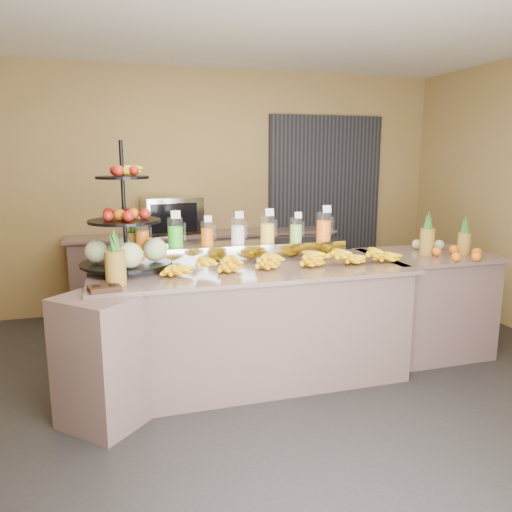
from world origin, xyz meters
name	(u,v)px	position (x,y,z in m)	size (l,w,h in m)	color
ground	(263,393)	(0.00, 0.00, 0.00)	(6.00, 6.00, 0.00)	black
room_envelope	(257,147)	(0.19, 0.79, 1.88)	(6.04, 5.02, 2.82)	olive
buffet_counter	(239,326)	(-0.12, 0.26, 0.47)	(2.75, 1.25, 0.93)	gray
right_counter	(425,302)	(1.70, 0.40, 0.47)	(1.08, 0.88, 0.93)	gray
back_ledge	(206,271)	(0.00, 2.25, 0.47)	(3.10, 0.55, 0.93)	gray
pitcher_tray	(238,252)	(-0.04, 0.58, 1.01)	(1.85, 0.30, 0.15)	gray
juice_pitcher_orange_a	(142,237)	(-0.82, 0.58, 1.17)	(0.11, 0.11, 0.27)	silver
juice_pitcher_green	(175,234)	(-0.56, 0.58, 1.18)	(0.13, 0.13, 0.31)	silver
juice_pitcher_orange_b	(207,234)	(-0.30, 0.58, 1.17)	(0.11, 0.11, 0.26)	silver
juice_pitcher_milk	(238,232)	(-0.04, 0.58, 1.18)	(0.12, 0.12, 0.28)	silver
juice_pitcher_lemon	(267,230)	(0.22, 0.58, 1.18)	(0.12, 0.13, 0.30)	silver
juice_pitcher_lime	(296,230)	(0.48, 0.58, 1.17)	(0.11, 0.11, 0.26)	silver
juice_pitcher_orange_c	(324,227)	(0.74, 0.58, 1.19)	(0.13, 0.13, 0.31)	silver
banana_heap	(287,257)	(0.28, 0.25, 1.01)	(2.02, 0.18, 0.17)	yellow
fruit_stand	(132,238)	(-0.90, 0.48, 1.18)	(0.81, 0.81, 0.98)	black
condiment_caddy	(104,288)	(-1.12, -0.09, 0.94)	(0.20, 0.15, 0.03)	#321A0D
pineapple_left_a	(115,264)	(-1.04, 0.03, 1.08)	(0.14, 0.14, 0.40)	brown
pineapple_left_b	(135,244)	(-0.88, 0.72, 1.09)	(0.14, 0.14, 0.42)	brown
right_fruit_pile	(450,248)	(1.81, 0.24, 1.00)	(0.44, 0.42, 0.23)	brown
oven_warmer	(172,216)	(-0.38, 2.25, 1.14)	(0.63, 0.44, 0.42)	gray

